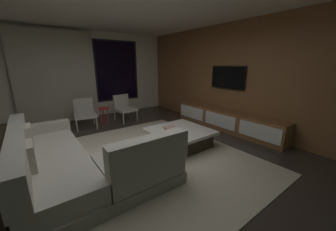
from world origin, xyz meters
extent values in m
plane|color=#332B26|center=(0.00, 0.00, 0.00)|extent=(9.20, 9.20, 0.00)
cube|color=silver|center=(0.00, 3.66, 1.35)|extent=(6.60, 0.12, 2.70)
cube|color=black|center=(1.30, 3.60, 1.45)|extent=(1.52, 0.02, 2.02)
cube|color=black|center=(1.30, 3.58, 1.45)|extent=(1.40, 0.03, 1.90)
cube|color=#BCB5A3|center=(-0.55, 3.48, 1.30)|extent=(2.10, 0.12, 2.60)
cube|color=brown|center=(3.06, 0.00, 1.35)|extent=(0.12, 7.80, 2.70)
cube|color=beige|center=(0.35, -0.10, 0.01)|extent=(3.20, 3.80, 0.01)
cube|color=gray|center=(-1.16, 0.19, 0.09)|extent=(0.90, 2.50, 0.18)
cube|color=#B2ADA3|center=(-1.16, 0.19, 0.30)|extent=(0.86, 2.42, 0.24)
cube|color=#B2ADA3|center=(-1.51, 0.19, 0.62)|extent=(0.20, 2.50, 0.40)
cube|color=#B2ADA3|center=(-1.16, 1.34, 0.51)|extent=(0.90, 0.20, 0.18)
cube|color=gray|center=(-0.18, -0.61, 0.09)|extent=(1.10, 0.90, 0.18)
cube|color=#B2ADA3|center=(-0.18, -0.61, 0.30)|extent=(1.07, 0.86, 0.24)
cube|color=#B2ADA3|center=(-0.18, -0.96, 0.62)|extent=(1.10, 0.20, 0.40)
cube|color=beige|center=(-1.39, 0.74, 0.58)|extent=(0.10, 0.36, 0.36)
cube|color=#B2A893|center=(-1.39, -0.11, 0.58)|extent=(0.10, 0.36, 0.36)
cube|color=#2E2518|center=(1.13, 0.01, 0.15)|extent=(1.00, 1.00, 0.30)
cube|color=white|center=(1.13, 0.01, 0.33)|extent=(1.16, 1.16, 0.06)
cube|color=#D66F47|center=(1.00, 0.16, 0.38)|extent=(0.22, 0.15, 0.03)
cube|color=tan|center=(1.00, 0.16, 0.40)|extent=(0.25, 0.21, 0.02)
cylinder|color=#B2ADA0|center=(1.28, 2.18, 0.18)|extent=(0.04, 0.04, 0.36)
cylinder|color=#B2ADA0|center=(0.80, 2.12, 0.18)|extent=(0.04, 0.04, 0.36)
cylinder|color=#B2ADA0|center=(1.21, 2.68, 0.18)|extent=(0.04, 0.04, 0.36)
cylinder|color=#B2ADA0|center=(0.73, 2.62, 0.18)|extent=(0.04, 0.04, 0.36)
cube|color=#B2ADA3|center=(1.00, 2.40, 0.36)|extent=(0.61, 0.63, 0.08)
cube|color=#B2ADA3|center=(0.97, 2.64, 0.59)|extent=(0.49, 0.14, 0.38)
cylinder|color=#B2ADA0|center=(0.05, 2.13, 0.18)|extent=(0.04, 0.04, 0.36)
cylinder|color=#B2ADA0|center=(-0.43, 2.20, 0.18)|extent=(0.04, 0.04, 0.36)
cylinder|color=#B2ADA0|center=(0.12, 2.63, 0.18)|extent=(0.04, 0.04, 0.36)
cylinder|color=#B2ADA0|center=(-0.36, 2.70, 0.18)|extent=(0.04, 0.04, 0.36)
cube|color=#B2ADA3|center=(-0.15, 2.41, 0.36)|extent=(0.61, 0.63, 0.08)
cube|color=#B2ADA3|center=(-0.12, 2.65, 0.59)|extent=(0.49, 0.15, 0.38)
cylinder|color=red|center=(0.30, 2.55, 0.23)|extent=(0.03, 0.03, 0.46)
cylinder|color=red|center=(0.50, 2.55, 0.23)|extent=(0.03, 0.03, 0.46)
cylinder|color=red|center=(0.40, 2.65, 0.23)|extent=(0.03, 0.03, 0.46)
cylinder|color=red|center=(0.40, 2.55, 0.45)|extent=(0.32, 0.32, 0.02)
cube|color=brown|center=(2.78, 0.10, 0.26)|extent=(0.44, 3.10, 0.52)
cube|color=white|center=(2.55, -0.94, 0.29)|extent=(0.02, 0.93, 0.33)
cube|color=white|center=(2.55, 0.10, 0.29)|extent=(0.02, 0.93, 0.33)
cube|color=white|center=(2.55, 1.15, 0.29)|extent=(0.02, 0.93, 0.33)
cube|color=#352214|center=(2.74, -0.75, 0.12)|extent=(0.33, 0.68, 0.19)
cube|color=pink|center=(2.74, -1.01, 0.10)|extent=(0.03, 0.04, 0.14)
cube|color=#9669AD|center=(2.74, -0.94, 0.11)|extent=(0.03, 0.04, 0.18)
cube|color=#835463|center=(2.74, -0.86, 0.11)|extent=(0.03, 0.04, 0.18)
cube|color=#48986C|center=(2.74, -0.79, 0.12)|extent=(0.03, 0.04, 0.18)
cube|color=#46A273|center=(2.74, -0.72, 0.11)|extent=(0.03, 0.04, 0.16)
cube|color=#67D64E|center=(2.74, -0.64, 0.10)|extent=(0.03, 0.04, 0.16)
cube|color=#AAD284|center=(2.74, -0.57, 0.10)|extent=(0.03, 0.04, 0.14)
cube|color=silver|center=(2.74, -0.49, 0.10)|extent=(0.03, 0.04, 0.15)
cube|color=black|center=(2.95, 0.25, 1.35)|extent=(0.04, 1.01, 0.58)
cube|color=black|center=(2.95, 0.25, 1.35)|extent=(0.05, 0.97, 0.54)
camera|label=1|loc=(-1.29, -2.83, 1.69)|focal=20.17mm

